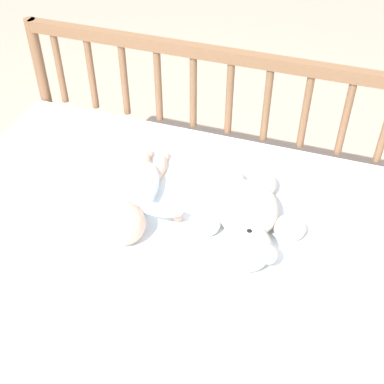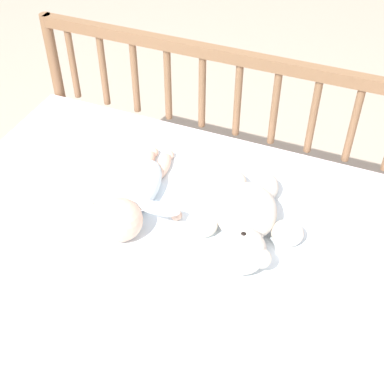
{
  "view_description": "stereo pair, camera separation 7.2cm",
  "coord_description": "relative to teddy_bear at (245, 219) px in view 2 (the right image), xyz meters",
  "views": [
    {
      "loc": [
        0.32,
        -0.97,
        1.44
      ],
      "look_at": [
        0.0,
        -0.0,
        0.49
      ],
      "focal_mm": 50.0,
      "sensor_mm": 36.0,
      "label": 1
    },
    {
      "loc": [
        0.38,
        -0.95,
        1.44
      ],
      "look_at": [
        0.0,
        -0.0,
        0.49
      ],
      "focal_mm": 50.0,
      "sensor_mm": 36.0,
      "label": 2
    }
  ],
  "objects": [
    {
      "name": "teddy_bear",
      "position": [
        0.0,
        0.0,
        0.0
      ],
      "size": [
        0.3,
        0.36,
        0.12
      ],
      "color": "silver",
      "rests_on": "crib_mattress"
    },
    {
      "name": "crib_rail",
      "position": [
        -0.16,
        0.39,
        0.04
      ],
      "size": [
        1.32,
        0.04,
        0.71
      ],
      "color": "brown",
      "rests_on": "ground_plane"
    },
    {
      "name": "blanket",
      "position": [
        -0.17,
        0.02,
        -0.05
      ],
      "size": [
        0.77,
        0.5,
        0.01
      ],
      "color": "white",
      "rests_on": "crib_mattress"
    },
    {
      "name": "crib_mattress",
      "position": [
        -0.16,
        0.04,
        -0.27
      ],
      "size": [
        1.32,
        0.67,
        0.43
      ],
      "color": "silver",
      "rests_on": "ground_plane"
    },
    {
      "name": "baby",
      "position": [
        -0.3,
        -0.02,
        -0.01
      ],
      "size": [
        0.29,
        0.39,
        0.11
      ],
      "color": "white",
      "rests_on": "crib_mattress"
    },
    {
      "name": "ground_plane",
      "position": [
        -0.16,
        0.04,
        -0.48
      ],
      "size": [
        12.0,
        12.0,
        0.0
      ],
      "primitive_type": "plane",
      "color": "tan"
    }
  ]
}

